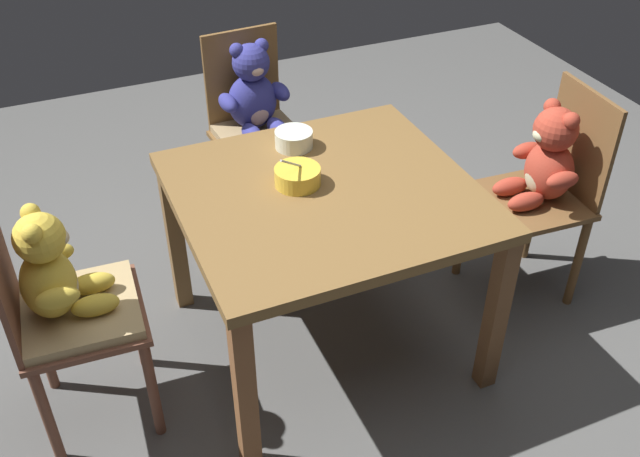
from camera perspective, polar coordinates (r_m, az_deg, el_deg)
name	(u,v)px	position (r m, az deg, el deg)	size (l,w,h in m)	color
ground_plane	(325,342)	(2.92, 0.39, -8.91)	(5.20, 5.20, 0.04)	#555554
dining_table	(326,212)	(2.51, 0.45, 1.28)	(1.00, 0.95, 0.71)	brown
teddy_chair_far_center	(255,110)	(3.24, -5.15, 9.27)	(0.40, 0.39, 0.90)	brown
teddy_chair_near_right	(545,172)	(2.94, 17.29, 4.30)	(0.43, 0.41, 0.89)	brown
teddy_chair_near_left	(60,292)	(2.40, -19.77, -4.74)	(0.41, 0.42, 0.89)	brown
porridge_bowl_yellow_center	(298,176)	(2.47, -1.78, 4.15)	(0.16, 0.16, 0.14)	yellow
porridge_bowl_white_far_center	(294,139)	(2.69, -2.07, 7.07)	(0.14, 0.14, 0.06)	silver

